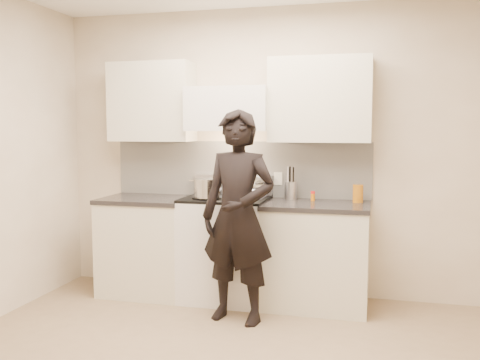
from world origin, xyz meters
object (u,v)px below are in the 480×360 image
(stove, at_px, (226,248))
(utensil_crock, at_px, (291,189))
(counter_right, at_px, (316,255))
(wok, at_px, (251,185))
(person, at_px, (238,217))

(stove, height_order, utensil_crock, utensil_crock)
(counter_right, bearing_deg, stove, -180.00)
(wok, bearing_deg, stove, -144.09)
(person, bearing_deg, wok, 105.86)
(wok, bearing_deg, utensil_crock, 13.41)
(stove, relative_size, wok, 2.35)
(counter_right, xyz_separation_m, wok, (-0.63, 0.14, 0.59))
(stove, bearing_deg, person, -64.48)
(person, bearing_deg, counter_right, 53.86)
(counter_right, bearing_deg, utensil_crock, 139.28)
(stove, xyz_separation_m, utensil_crock, (0.56, 0.23, 0.54))
(utensil_crock, bearing_deg, stove, -157.65)
(stove, distance_m, utensil_crock, 0.81)
(stove, xyz_separation_m, wok, (0.20, 0.14, 0.57))
(stove, height_order, person, person)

